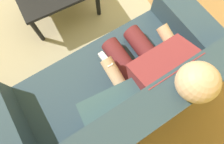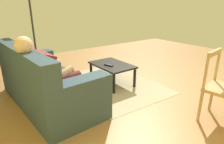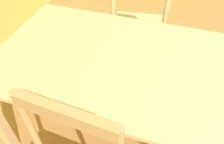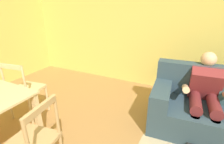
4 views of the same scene
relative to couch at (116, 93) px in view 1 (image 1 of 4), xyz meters
name	(u,v)px [view 1 (image 1 of 4)]	position (x,y,z in m)	size (l,w,h in m)	color
couch	(116,93)	(0.00, 0.00, 0.00)	(1.94, 0.97, 0.88)	#2D4251
person_lounging	(148,68)	(-0.27, -0.01, 0.23)	(0.61, 0.96, 1.06)	maroon
area_rug	(64,12)	(0.02, -1.24, -0.32)	(2.00, 1.40, 0.01)	tan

